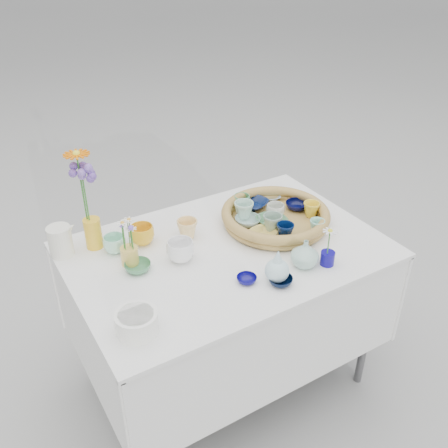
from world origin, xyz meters
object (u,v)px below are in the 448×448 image
display_table (226,378)px  tall_vase_yellow (93,233)px  bud_vase_seafoam (305,253)px  wicker_tray (275,217)px

display_table → tall_vase_yellow: (-0.46, 0.29, 0.83)m
bud_vase_seafoam → tall_vase_yellow: 0.85m
display_table → wicker_tray: (0.28, 0.05, 0.80)m
display_table → tall_vase_yellow: size_ratio=9.73×
wicker_tray → bud_vase_seafoam: 0.32m
bud_vase_seafoam → tall_vase_yellow: bearing=140.0°
display_table → tall_vase_yellow: tall_vase_yellow is taller
bud_vase_seafoam → tall_vase_yellow: size_ratio=0.88×
display_table → bud_vase_seafoam: bearing=-53.0°
display_table → wicker_tray: 0.85m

